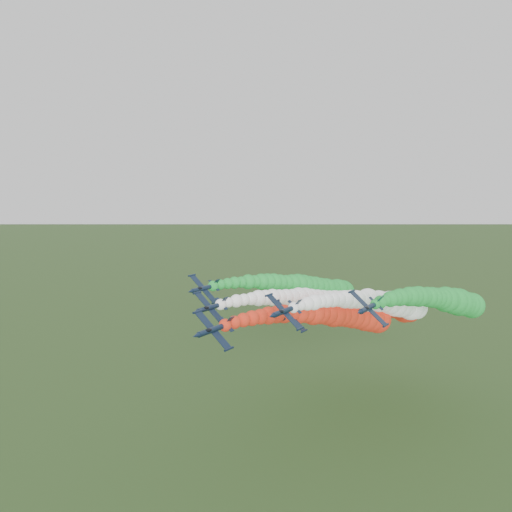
% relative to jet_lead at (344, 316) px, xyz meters
% --- Properties ---
extents(ground, '(3000.00, 3000.00, 0.00)m').
position_rel_jet_lead_xyz_m(ground, '(-0.78, -38.87, -30.33)').
color(ground, '#355525').
rests_on(ground, ground).
extents(jet_lead, '(14.85, 71.75, 17.24)m').
position_rel_jet_lead_xyz_m(jet_lead, '(0.00, 0.00, 0.00)').
color(jet_lead, '#121F36').
rests_on(jet_lead, ground).
extents(jet_inner_left, '(15.00, 71.89, 17.38)m').
position_rel_jet_lead_xyz_m(jet_inner_left, '(-10.43, 12.35, 0.18)').
color(jet_inner_left, '#121F36').
rests_on(jet_inner_left, ground).
extents(jet_inner_right, '(14.41, 71.30, 16.79)m').
position_rel_jet_lead_xyz_m(jet_inner_right, '(6.65, 13.69, 1.45)').
color(jet_inner_right, '#121F36').
rests_on(jet_inner_right, ground).
extents(jet_outer_left, '(15.05, 71.94, 17.43)m').
position_rel_jet_lead_xyz_m(jet_outer_left, '(-19.47, 21.06, 1.90)').
color(jet_outer_left, '#121F36').
rests_on(jet_outer_left, ground).
extents(jet_outer_right, '(14.75, 71.65, 17.14)m').
position_rel_jet_lead_xyz_m(jet_outer_right, '(20.05, 21.47, 2.34)').
color(jet_outer_right, '#121F36').
rests_on(jet_outer_right, ground).
extents(jet_trail, '(14.65, 71.54, 17.03)m').
position_rel_jet_lead_xyz_m(jet_trail, '(1.42, 23.77, -2.16)').
color(jet_trail, '#121F36').
rests_on(jet_trail, ground).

